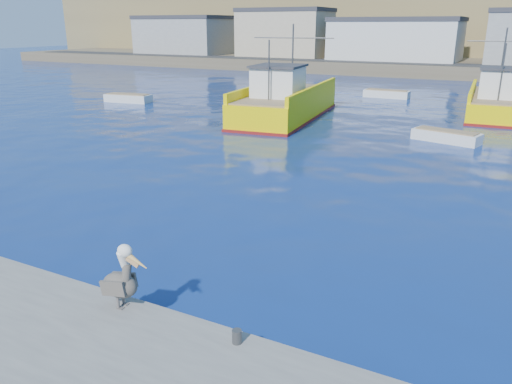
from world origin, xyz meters
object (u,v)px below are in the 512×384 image
(skiff_left, at_px, (128,99))
(pelican, at_px, (121,280))
(trawler_yellow_b, at_px, (497,102))
(skiff_extra, at_px, (387,95))
(trawler_yellow_a, at_px, (285,102))
(skiff_mid, at_px, (446,137))

(skiff_left, distance_m, pelican, 36.36)
(trawler_yellow_b, distance_m, pelican, 35.56)
(skiff_left, xyz_separation_m, skiff_extra, (20.00, 13.78, 0.00))
(trawler_yellow_a, relative_size, skiff_extra, 3.29)
(trawler_yellow_b, height_order, skiff_mid, trawler_yellow_b)
(trawler_yellow_b, height_order, skiff_extra, trawler_yellow_b)
(skiff_mid, xyz_separation_m, skiff_extra, (-7.79, 17.39, 0.02))
(trawler_yellow_a, bearing_deg, skiff_extra, 74.25)
(trawler_yellow_b, bearing_deg, pelican, -99.58)
(skiff_left, distance_m, skiff_mid, 28.03)
(trawler_yellow_a, distance_m, skiff_mid, 12.26)
(trawler_yellow_b, bearing_deg, skiff_mid, -100.27)
(skiff_mid, relative_size, pelican, 2.57)
(skiff_left, height_order, pelican, pelican)
(trawler_yellow_b, height_order, skiff_left, trawler_yellow_b)
(trawler_yellow_b, bearing_deg, skiff_extra, 148.25)
(skiff_mid, bearing_deg, skiff_extra, 114.14)
(skiff_left, height_order, skiff_extra, same)
(trawler_yellow_a, height_order, skiff_mid, trawler_yellow_a)
(skiff_mid, bearing_deg, trawler_yellow_b, 79.73)
(trawler_yellow_b, xyz_separation_m, pelican, (-5.92, -35.06, 0.13))
(trawler_yellow_b, xyz_separation_m, skiff_left, (-29.84, -7.69, -0.75))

